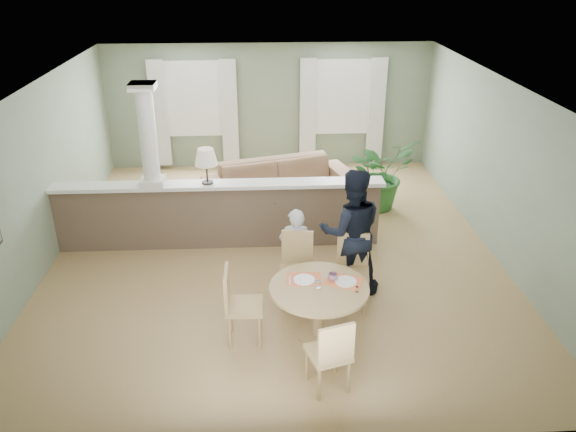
{
  "coord_description": "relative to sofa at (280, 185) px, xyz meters",
  "views": [
    {
      "loc": [
        -0.22,
        -8.07,
        4.43
      ],
      "look_at": [
        0.16,
        -1.0,
        1.07
      ],
      "focal_mm": 35.0,
      "sensor_mm": 36.0,
      "label": 1
    }
  ],
  "objects": [
    {
      "name": "man_person",
      "position": [
        0.86,
        -3.01,
        0.5
      ],
      "size": [
        0.89,
        0.7,
        1.84
      ],
      "primitive_type": "imported",
      "rotation": [
        0.0,
        0.0,
        3.14
      ],
      "color": "black",
      "rests_on": "ground"
    },
    {
      "name": "ground",
      "position": [
        -0.16,
        -1.79,
        -0.41
      ],
      "size": [
        8.0,
        8.0,
        0.0
      ],
      "primitive_type": "plane",
      "color": "tan",
      "rests_on": "ground"
    },
    {
      "name": "room_shell",
      "position": [
        -0.19,
        -1.16,
        1.4
      ],
      "size": [
        7.02,
        8.02,
        2.71
      ],
      "color": "gray",
      "rests_on": "ground"
    },
    {
      "name": "pony_wall",
      "position": [
        -1.14,
        -1.59,
        0.29
      ],
      "size": [
        5.32,
        0.38,
        2.7
      ],
      "color": "brown",
      "rests_on": "ground"
    },
    {
      "name": "houseplant",
      "position": [
        1.86,
        -0.2,
        0.27
      ],
      "size": [
        1.58,
        1.5,
        1.37
      ],
      "primitive_type": "imported",
      "rotation": [
        0.0,
        0.0,
        0.46
      ],
      "color": "#276227",
      "rests_on": "ground"
    },
    {
      "name": "chair_side",
      "position": [
        -0.69,
        -4.1,
        0.14
      ],
      "size": [
        0.46,
        0.46,
        1.0
      ],
      "rotation": [
        0.0,
        0.0,
        1.55
      ],
      "color": "tan",
      "rests_on": "ground"
    },
    {
      "name": "chair_far_man",
      "position": [
        0.84,
        -3.35,
        0.14
      ],
      "size": [
        0.52,
        0.52,
        1.01
      ],
      "rotation": [
        0.0,
        0.0,
        -0.16
      ],
      "color": "tan",
      "rests_on": "ground"
    },
    {
      "name": "chair_near",
      "position": [
        0.34,
        -5.08,
        0.11
      ],
      "size": [
        0.54,
        0.54,
        0.95
      ],
      "rotation": [
        0.0,
        0.0,
        3.44
      ],
      "color": "tan",
      "rests_on": "ground"
    },
    {
      "name": "child_person",
      "position": [
        0.09,
        -3.0,
        0.22
      ],
      "size": [
        0.49,
        0.34,
        1.27
      ],
      "primitive_type": "imported",
      "rotation": [
        0.0,
        0.0,
        3.06
      ],
      "color": "#ACACB2",
      "rests_on": "ground"
    },
    {
      "name": "dining_table",
      "position": [
        0.32,
        -4.1,
        0.17
      ],
      "size": [
        1.22,
        1.22,
        0.83
      ],
      "rotation": [
        0.0,
        0.0,
        -0.04
      ],
      "color": "tan",
      "rests_on": "ground"
    },
    {
      "name": "sofa",
      "position": [
        0.0,
        0.0,
        0.0
      ],
      "size": [
        3.03,
        1.85,
        0.83
      ],
      "primitive_type": "imported",
      "rotation": [
        0.0,
        0.0,
        0.28
      ],
      "color": "#936E50",
      "rests_on": "ground"
    },
    {
      "name": "chair_far_boy",
      "position": [
        0.1,
        -3.24,
        0.14
      ],
      "size": [
        0.51,
        0.51,
        1.0
      ],
      "rotation": [
        0.0,
        0.0,
        -0.13
      ],
      "color": "tan",
      "rests_on": "ground"
    }
  ]
}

